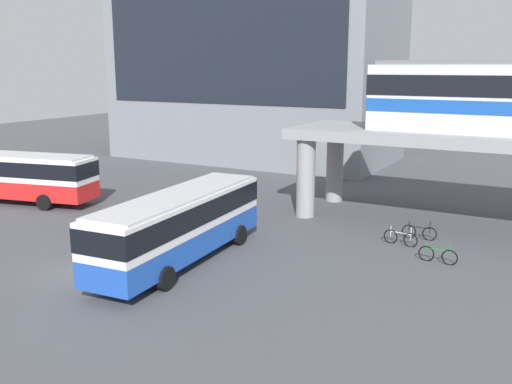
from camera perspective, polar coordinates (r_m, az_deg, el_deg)
The scene contains 7 objects.
ground_plane at distance 33.45m, azimuth -4.42°, elevation -2.80°, with size 120.00×120.00×0.00m, color #47494F.
station_building at distance 55.65m, azimuth -0.04°, elevation 14.11°, with size 25.77×13.19×20.74m.
bus_main at distance 25.96m, azimuth -7.60°, elevation -2.82°, with size 3.33×11.19×3.22m.
bus_secondary at distance 40.36m, azimuth -22.95°, elevation 1.78°, with size 11.33×4.82×3.22m.
bicycle_silver at distance 29.60m, azimuth 14.20°, elevation -4.46°, with size 1.78×0.28×1.04m.
bicycle_black at distance 30.82m, azimuth 15.95°, elevation -3.89°, with size 1.79×0.18×1.04m.
bicycle_green at distance 27.44m, azimuth 17.67°, elevation -6.02°, with size 1.79×0.18×1.04m.
Camera 1 is at (17.89, -16.86, 8.78)m, focal length 40.14 mm.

